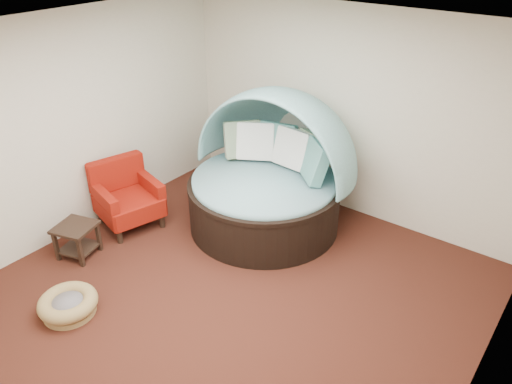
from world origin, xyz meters
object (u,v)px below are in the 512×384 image
Objects in this scene: pet_basket at (68,304)px; red_armchair at (127,197)px; canopy_daybed at (270,165)px; side_table at (77,236)px.

red_armchair is (-0.87, 1.57, 0.30)m from pet_basket.
canopy_daybed is 4.09× the size of side_table.
red_armchair is (-1.50, -1.19, -0.44)m from canopy_daybed.
canopy_daybed is 2.90× the size of pet_basket.
red_armchair is 0.88m from side_table.
side_table reaches higher than pet_basket.
red_armchair is at bearing 118.97° from pet_basket.
canopy_daybed reaches higher than pet_basket.
canopy_daybed reaches higher than red_armchair.
pet_basket is (-0.63, -2.75, -0.74)m from canopy_daybed.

